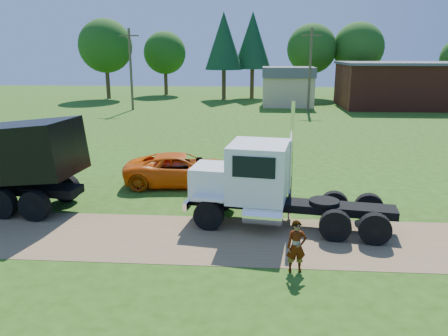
{
  "coord_description": "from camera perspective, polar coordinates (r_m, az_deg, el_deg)",
  "views": [
    {
      "loc": [
        0.1,
        -14.49,
        6.55
      ],
      "look_at": [
        -1.22,
        3.9,
        1.6
      ],
      "focal_mm": 35.0,
      "sensor_mm": 36.0,
      "label": 1
    }
  ],
  "objects": [
    {
      "name": "white_semi_tractor",
      "position": [
        16.87,
        4.78,
        -2.03
      ],
      "size": [
        8.01,
        3.67,
        4.74
      ],
      "rotation": [
        0.0,
        0.0,
        -0.15
      ],
      "color": "black",
      "rests_on": "ground"
    },
    {
      "name": "tan_shed",
      "position": [
        54.79,
        8.32,
        10.55
      ],
      "size": [
        6.2,
        5.4,
        4.7
      ],
      "color": "tan",
      "rests_on": "ground"
    },
    {
      "name": "spectator_b",
      "position": [
        20.64,
        -3.36,
        -0.94
      ],
      "size": [
        1.08,
        1.01,
        1.76
      ],
      "primitive_type": "imported",
      "rotation": [
        0.0,
        0.0,
        3.68
      ],
      "color": "#999999",
      "rests_on": "ground"
    },
    {
      "name": "dirt_track",
      "position": [
        15.9,
        3.44,
        -9.3
      ],
      "size": [
        120.0,
        4.2,
        0.01
      ],
      "primitive_type": "cube",
      "color": "brown",
      "rests_on": "ground"
    },
    {
      "name": "utility_poles",
      "position": [
        49.88,
        11.17,
        12.64
      ],
      "size": [
        42.2,
        0.28,
        9.0
      ],
      "color": "#473828",
      "rests_on": "ground"
    },
    {
      "name": "tree_row",
      "position": [
        63.97,
        4.31,
        15.38
      ],
      "size": [
        55.04,
        13.33,
        11.9
      ],
      "color": "#3C2D18",
      "rests_on": "ground"
    },
    {
      "name": "orange_pickup",
      "position": [
        22.02,
        -5.52,
        -0.2
      ],
      "size": [
        5.91,
        3.11,
        1.59
      ],
      "primitive_type": "imported",
      "rotation": [
        0.0,
        0.0,
        1.66
      ],
      "color": "#EE600B",
      "rests_on": "ground"
    },
    {
      "name": "ground",
      "position": [
        15.9,
        3.44,
        -9.32
      ],
      "size": [
        140.0,
        140.0,
        0.0
      ],
      "primitive_type": "plane",
      "color": "#294910",
      "rests_on": "ground"
    },
    {
      "name": "brick_building",
      "position": [
        57.49,
        22.6,
        10.02
      ],
      "size": [
        15.4,
        10.4,
        5.3
      ],
      "color": "maroon",
      "rests_on": "ground"
    },
    {
      "name": "spectator_a",
      "position": [
        13.6,
        9.43,
        -10.1
      ],
      "size": [
        0.65,
        0.47,
        1.65
      ],
      "primitive_type": "imported",
      "rotation": [
        0.0,
        0.0,
        0.13
      ],
      "color": "#999999",
      "rests_on": "ground"
    }
  ]
}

